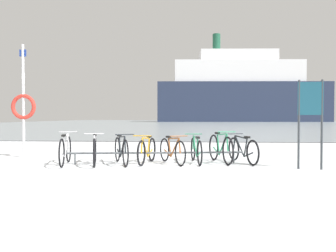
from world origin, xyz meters
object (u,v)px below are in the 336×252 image
(bicycle_5, at_px, (196,150))
(bicycle_7, at_px, (243,150))
(bicycle_4, at_px, (172,150))
(rescue_post, at_px, (23,104))
(bicycle_6, at_px, (220,148))
(ferry_ship, at_px, (240,92))
(bicycle_0, at_px, (65,150))
(info_sign, at_px, (310,108))
(bicycle_2, at_px, (121,150))
(bicycle_3, at_px, (147,150))
(bicycle_1, at_px, (95,150))

(bicycle_5, distance_m, bicycle_7, 1.21)
(bicycle_4, distance_m, rescue_post, 4.75)
(bicycle_6, xyz_separation_m, ferry_ship, (10.11, 78.88, 6.81))
(bicycle_0, xyz_separation_m, info_sign, (5.84, -0.29, 1.02))
(bicycle_6, bearing_deg, bicycle_2, -169.05)
(bicycle_7, distance_m, rescue_post, 6.44)
(bicycle_0, height_order, bicycle_4, bicycle_0)
(bicycle_4, distance_m, bicycle_5, 0.63)
(bicycle_3, bearing_deg, ferry_ship, 81.39)
(bicycle_1, height_order, bicycle_3, bicycle_1)
(bicycle_2, distance_m, bicycle_3, 0.65)
(rescue_post, distance_m, ferry_ship, 79.89)
(bicycle_4, bearing_deg, bicycle_5, 14.41)
(bicycle_5, relative_size, rescue_post, 0.51)
(bicycle_3, distance_m, info_sign, 4.04)
(bicycle_6, relative_size, ferry_ship, 0.04)
(bicycle_0, height_order, bicycle_5, bicycle_0)
(bicycle_2, xyz_separation_m, bicycle_7, (3.09, 0.48, -0.02))
(bicycle_3, xyz_separation_m, info_sign, (3.84, -0.67, 1.05))
(bicycle_5, relative_size, bicycle_7, 1.04)
(bicycle_3, height_order, bicycle_6, bicycle_6)
(bicycle_2, xyz_separation_m, bicycle_3, (0.63, 0.15, -0.02))
(bicycle_6, relative_size, info_sign, 0.84)
(rescue_post, bearing_deg, bicycle_2, -21.46)
(bicycle_3, bearing_deg, rescue_post, 163.89)
(bicycle_1, bearing_deg, bicycle_0, -171.53)
(bicycle_1, relative_size, bicycle_4, 1.11)
(bicycle_0, xyz_separation_m, bicycle_7, (4.45, 0.72, -0.03))
(bicycle_1, xyz_separation_m, bicycle_4, (1.92, 0.33, -0.02))
(bicycle_0, relative_size, ferry_ship, 0.04)
(rescue_post, bearing_deg, bicycle_6, -7.62)
(bicycle_4, bearing_deg, bicycle_7, 8.83)
(bicycle_1, relative_size, rescue_post, 0.50)
(bicycle_0, distance_m, bicycle_4, 2.67)
(bicycle_2, xyz_separation_m, bicycle_6, (2.52, 0.49, 0.02))
(info_sign, relative_size, ferry_ship, 0.05)
(bicycle_5, bearing_deg, rescue_post, 169.97)
(bicycle_5, xyz_separation_m, info_sign, (2.59, -0.88, 1.05))
(bicycle_7, bearing_deg, bicycle_3, -172.35)
(bicycle_0, relative_size, rescue_post, 0.50)
(bicycle_3, xyz_separation_m, bicycle_4, (0.64, 0.05, 0.00))
(bicycle_3, bearing_deg, bicycle_6, 10.20)
(bicycle_3, bearing_deg, info_sign, -9.92)
(bicycle_1, height_order, bicycle_4, bicycle_1)
(bicycle_4, xyz_separation_m, info_sign, (3.20, -0.72, 1.05))
(info_sign, bearing_deg, rescue_post, 166.96)
(bicycle_7, bearing_deg, rescue_post, 172.98)
(bicycle_0, bearing_deg, ferry_ship, 80.03)
(bicycle_4, distance_m, ferry_ship, 80.27)
(bicycle_1, bearing_deg, bicycle_5, 10.81)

